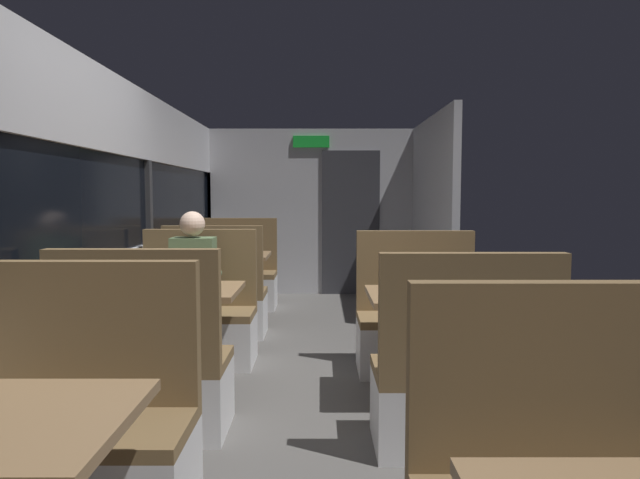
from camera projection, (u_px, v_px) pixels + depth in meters
ground_plane at (305, 403)px, 3.79m from camera, size 3.30×9.20×0.02m
carriage_window_panel_left at (84, 238)px, 3.71m from camera, size 0.09×8.48×2.30m
carriage_end_bulkhead at (318, 213)px, 7.88m from camera, size 2.90×0.11×2.30m
carriage_aisle_panel_right at (435, 215)px, 6.68m from camera, size 0.08×2.40×2.30m
bench_near_window_facing_entry at (83, 446)px, 2.38m from camera, size 0.95×0.50×1.10m
dining_table_mid_window at (178, 302)px, 3.94m from camera, size 0.90×0.70×0.74m
bench_mid_window_facing_end at (148, 378)px, 3.27m from camera, size 0.95×0.50×1.10m
bench_mid_window_facing_entry at (200, 323)px, 4.66m from camera, size 0.95×0.50×1.10m
dining_table_far_window at (231, 263)px, 6.22m from camera, size 0.90×0.70×0.74m
bench_far_window_facing_end at (220, 303)px, 5.54m from camera, size 0.95×0.50×1.10m
bench_far_window_facing_entry at (240, 281)px, 6.94m from camera, size 0.95×0.50×1.10m
dining_table_rear_aisle at (439, 308)px, 3.73m from camera, size 0.90×0.70×0.74m
bench_rear_aisle_facing_end at (465, 391)px, 3.06m from camera, size 0.95×0.50×1.10m
bench_rear_aisle_facing_entry at (420, 329)px, 4.45m from camera, size 0.95×0.50×1.10m
seated_passenger at (198, 300)px, 4.57m from camera, size 0.47×0.55×1.26m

